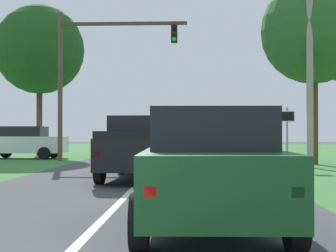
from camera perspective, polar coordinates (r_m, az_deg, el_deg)
ground_plane at (r=15.54m, az=-2.99°, el=-6.18°), size 120.00×120.00×0.00m
red_suv_near at (r=7.68m, az=4.79°, el=-4.57°), size 2.26×4.48×1.83m
pickup_truck_lead at (r=15.74m, az=-3.10°, el=-2.44°), size 2.35×5.67×1.97m
traffic_light at (r=26.03m, az=-8.63°, el=7.04°), size 6.64×0.40×7.64m
keep_moving_sign at (r=20.31m, az=13.47°, el=-0.42°), size 0.60×0.09×2.46m
oak_tree_right at (r=24.18m, az=16.32°, el=10.33°), size 4.83×4.83×8.53m
crossing_suv_far at (r=28.90m, az=-16.20°, el=-1.74°), size 4.53×2.15×1.80m
utility_pole_right at (r=21.77m, az=15.90°, el=8.50°), size 0.28×0.28×9.90m
extra_tree_1 at (r=32.51m, az=-14.47°, el=8.44°), size 5.54×5.54×9.42m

